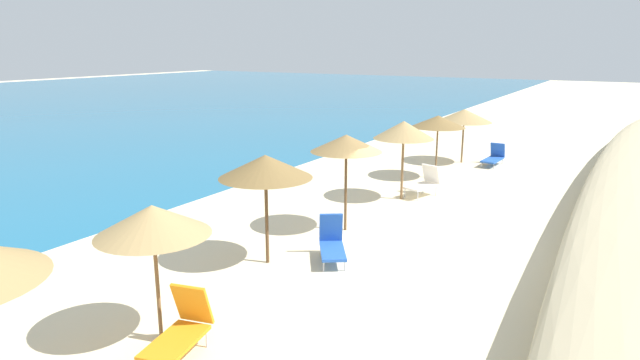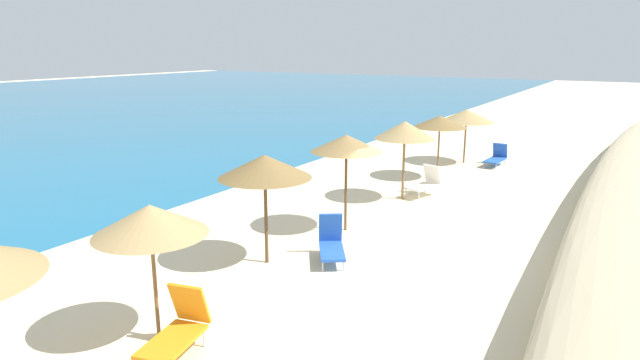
% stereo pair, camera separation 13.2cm
% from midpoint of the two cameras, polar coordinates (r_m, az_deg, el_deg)
% --- Properties ---
extents(ground_plane, '(160.00, 160.00, 0.00)m').
position_cam_midpoint_polar(ground_plane, '(15.52, 8.63, -6.06)').
color(ground_plane, beige).
extents(beach_umbrella_1, '(2.02, 2.02, 2.55)m').
position_cam_midpoint_polar(beach_umbrella_1, '(10.00, -17.38, -4.03)').
color(beach_umbrella_1, brown).
rests_on(beach_umbrella_1, ground_plane).
extents(beach_umbrella_2, '(2.26, 2.26, 2.72)m').
position_cam_midpoint_polar(beach_umbrella_2, '(13.09, -5.98, 1.39)').
color(beach_umbrella_2, brown).
rests_on(beach_umbrella_2, ground_plane).
extents(beach_umbrella_3, '(2.03, 2.03, 2.81)m').
position_cam_midpoint_polar(beach_umbrella_3, '(15.44, 2.50, 3.82)').
color(beach_umbrella_3, brown).
rests_on(beach_umbrella_3, ground_plane).
extents(beach_umbrella_4, '(2.07, 2.07, 2.75)m').
position_cam_midpoint_polar(beach_umbrella_4, '(18.93, 8.50, 5.16)').
color(beach_umbrella_4, brown).
rests_on(beach_umbrella_4, ground_plane).
extents(beach_umbrella_5, '(2.15, 2.15, 2.55)m').
position_cam_midpoint_polar(beach_umbrella_5, '(22.39, 12.02, 5.97)').
color(beach_umbrella_5, brown).
rests_on(beach_umbrella_5, ground_plane).
extents(beach_umbrella_6, '(2.47, 2.47, 2.46)m').
position_cam_midpoint_polar(beach_umbrella_6, '(25.76, 14.63, 6.50)').
color(beach_umbrella_6, brown).
rests_on(beach_umbrella_6, ground_plane).
extents(lounge_chair_1, '(1.47, 1.25, 1.10)m').
position_cam_midpoint_polar(lounge_chair_1, '(13.79, 0.98, -6.57)').
color(lounge_chair_1, blue).
rests_on(lounge_chair_1, ground_plane).
extents(lounge_chair_2, '(1.54, 0.97, 1.17)m').
position_cam_midpoint_polar(lounge_chair_2, '(10.06, -14.62, -14.72)').
color(lounge_chair_2, orange).
rests_on(lounge_chair_2, ground_plane).
extents(lounge_chair_3, '(1.58, 0.75, 0.95)m').
position_cam_midpoint_polar(lounge_chair_3, '(25.81, 17.49, 2.29)').
color(lounge_chair_3, blue).
rests_on(lounge_chair_3, ground_plane).
extents(lounge_chair_4, '(1.48, 1.04, 1.09)m').
position_cam_midpoint_polar(lounge_chair_4, '(19.88, 10.60, -0.25)').
color(lounge_chair_4, white).
rests_on(lounge_chair_4, ground_plane).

